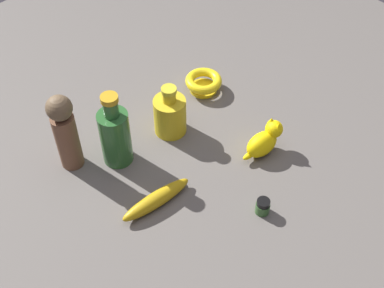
{
  "coord_description": "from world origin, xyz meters",
  "views": [
    {
      "loc": [
        0.6,
        -0.59,
        0.99
      ],
      "look_at": [
        0.0,
        0.0,
        0.07
      ],
      "focal_mm": 47.83,
      "sensor_mm": 36.0,
      "label": 1
    }
  ],
  "objects_px": {
    "bowl": "(204,82)",
    "cat_figurine": "(265,140)",
    "banana": "(156,199)",
    "bottle_tall": "(115,135)",
    "bottle_short": "(170,114)",
    "nail_polish_jar": "(263,206)",
    "person_figure_adult": "(65,131)"
  },
  "relations": [
    {
      "from": "banana",
      "to": "bottle_short",
      "type": "xyz_separation_m",
      "value": [
        -0.16,
        0.19,
        0.04
      ]
    },
    {
      "from": "banana",
      "to": "cat_figurine",
      "type": "bearing_deg",
      "value": -6.71
    },
    {
      "from": "person_figure_adult",
      "to": "bottle_short",
      "type": "relative_size",
      "value": 1.49
    },
    {
      "from": "person_figure_adult",
      "to": "banana",
      "type": "distance_m",
      "value": 0.27
    },
    {
      "from": "bottle_tall",
      "to": "bottle_short",
      "type": "distance_m",
      "value": 0.17
    },
    {
      "from": "cat_figurine",
      "to": "person_figure_adult",
      "type": "bearing_deg",
      "value": -130.01
    },
    {
      "from": "bowl",
      "to": "nail_polish_jar",
      "type": "bearing_deg",
      "value": -27.54
    },
    {
      "from": "banana",
      "to": "bottle_short",
      "type": "height_order",
      "value": "bottle_short"
    },
    {
      "from": "bowl",
      "to": "bottle_tall",
      "type": "relative_size",
      "value": 0.5
    },
    {
      "from": "banana",
      "to": "bottle_tall",
      "type": "distance_m",
      "value": 0.19
    },
    {
      "from": "bowl",
      "to": "cat_figurine",
      "type": "distance_m",
      "value": 0.28
    },
    {
      "from": "bottle_tall",
      "to": "person_figure_adult",
      "type": "bearing_deg",
      "value": -127.19
    },
    {
      "from": "bowl",
      "to": "cat_figurine",
      "type": "bearing_deg",
      "value": -12.3
    },
    {
      "from": "bowl",
      "to": "bottle_tall",
      "type": "xyz_separation_m",
      "value": [
        0.03,
        -0.34,
        0.06
      ]
    },
    {
      "from": "banana",
      "to": "nail_polish_jar",
      "type": "distance_m",
      "value": 0.25
    },
    {
      "from": "nail_polish_jar",
      "to": "bowl",
      "type": "bearing_deg",
      "value": 152.46
    },
    {
      "from": "nail_polish_jar",
      "to": "cat_figurine",
      "type": "height_order",
      "value": "cat_figurine"
    },
    {
      "from": "person_figure_adult",
      "to": "banana",
      "type": "xyz_separation_m",
      "value": [
        0.25,
        0.06,
        -0.1
      ]
    },
    {
      "from": "bottle_tall",
      "to": "bottle_short",
      "type": "height_order",
      "value": "bottle_tall"
    },
    {
      "from": "person_figure_adult",
      "to": "bottle_short",
      "type": "height_order",
      "value": "person_figure_adult"
    },
    {
      "from": "bowl",
      "to": "banana",
      "type": "xyz_separation_m",
      "value": [
        0.21,
        -0.37,
        -0.01
      ]
    },
    {
      "from": "bowl",
      "to": "banana",
      "type": "bearing_deg",
      "value": -60.57
    },
    {
      "from": "bottle_tall",
      "to": "bowl",
      "type": "bearing_deg",
      "value": 95.39
    },
    {
      "from": "bowl",
      "to": "person_figure_adult",
      "type": "bearing_deg",
      "value": -94.92
    },
    {
      "from": "bowl",
      "to": "bottle_short",
      "type": "xyz_separation_m",
      "value": [
        0.05,
        -0.18,
        0.03
      ]
    },
    {
      "from": "bottle_tall",
      "to": "bottle_short",
      "type": "xyz_separation_m",
      "value": [
        0.02,
        0.16,
        -0.03
      ]
    },
    {
      "from": "cat_figurine",
      "to": "bottle_tall",
      "type": "xyz_separation_m",
      "value": [
        -0.24,
        -0.28,
        0.05
      ]
    },
    {
      "from": "person_figure_adult",
      "to": "bottle_tall",
      "type": "bearing_deg",
      "value": 52.81
    },
    {
      "from": "bowl",
      "to": "person_figure_adult",
      "type": "distance_m",
      "value": 0.45
    },
    {
      "from": "bowl",
      "to": "cat_figurine",
      "type": "height_order",
      "value": "cat_figurine"
    },
    {
      "from": "bottle_short",
      "to": "bottle_tall",
      "type": "bearing_deg",
      "value": -96.73
    },
    {
      "from": "nail_polish_jar",
      "to": "bottle_tall",
      "type": "relative_size",
      "value": 0.19
    }
  ]
}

